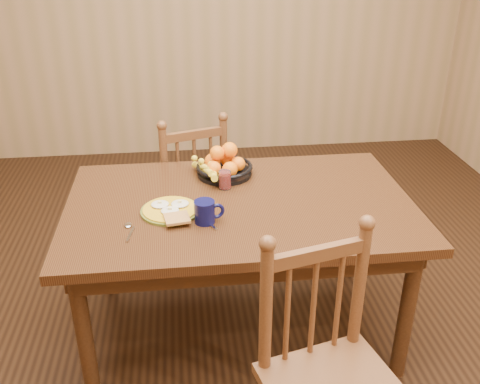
{
  "coord_description": "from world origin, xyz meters",
  "views": [
    {
      "loc": [
        -0.26,
        -2.18,
        1.91
      ],
      "look_at": [
        0.0,
        0.0,
        0.8
      ],
      "focal_mm": 40.0,
      "sensor_mm": 36.0,
      "label": 1
    }
  ],
  "objects": [
    {
      "name": "chair_far",
      "position": [
        -0.23,
        0.72,
        0.46
      ],
      "size": [
        0.53,
        0.52,
        0.95
      ],
      "rotation": [
        0.0,
        0.0,
        3.44
      ],
      "color": "#492A15",
      "rests_on": "ground"
    },
    {
      "name": "coffee_mug",
      "position": [
        -0.17,
        -0.17,
        0.8
      ],
      "size": [
        0.13,
        0.09,
        0.1
      ],
      "color": "black",
      "rests_on": "dining_table"
    },
    {
      "name": "fork",
      "position": [
        -0.16,
        -0.15,
        0.75
      ],
      "size": [
        0.08,
        0.18,
        0.0
      ],
      "rotation": [
        0.0,
        0.0,
        0.48
      ],
      "color": "silver",
      "rests_on": "dining_table"
    },
    {
      "name": "breakfast_plate",
      "position": [
        -0.32,
        -0.07,
        0.76
      ],
      "size": [
        0.26,
        0.29,
        0.04
      ],
      "color": "#59601E",
      "rests_on": "dining_table"
    },
    {
      "name": "juice_glass",
      "position": [
        -0.06,
        0.15,
        0.79
      ],
      "size": [
        0.06,
        0.06,
        0.09
      ],
      "color": "silver",
      "rests_on": "dining_table"
    },
    {
      "name": "dining_table",
      "position": [
        0.0,
        0.0,
        0.67
      ],
      "size": [
        1.6,
        1.0,
        0.75
      ],
      "color": "black",
      "rests_on": "ground"
    },
    {
      "name": "spoon",
      "position": [
        -0.5,
        -0.19,
        0.75
      ],
      "size": [
        0.05,
        0.16,
        0.01
      ],
      "rotation": [
        0.0,
        0.0,
        -0.18
      ],
      "color": "silver",
      "rests_on": "dining_table"
    },
    {
      "name": "chair_near",
      "position": [
        0.22,
        -0.86,
        0.48
      ],
      "size": [
        0.54,
        0.53,
        0.99
      ],
      "rotation": [
        0.0,
        0.0,
        0.25
      ],
      "color": "#492A15",
      "rests_on": "ground"
    },
    {
      "name": "fruit_bowl",
      "position": [
        -0.05,
        0.3,
        0.8
      ],
      "size": [
        0.32,
        0.32,
        0.17
      ],
      "color": "black",
      "rests_on": "dining_table"
    },
    {
      "name": "room",
      "position": [
        0.0,
        0.0,
        1.35
      ],
      "size": [
        4.52,
        5.02,
        2.72
      ],
      "color": "black",
      "rests_on": "ground"
    }
  ]
}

